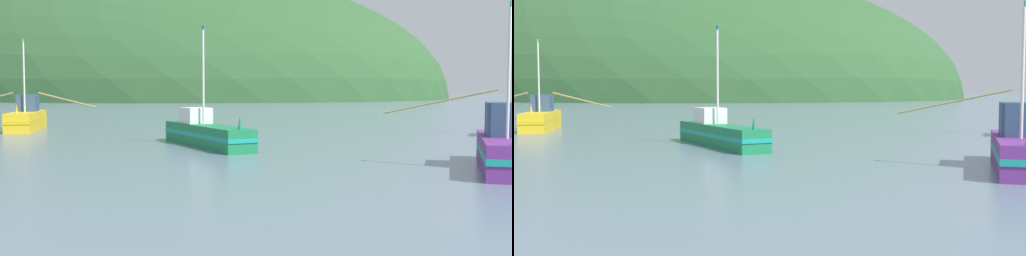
# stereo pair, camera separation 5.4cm
# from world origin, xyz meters

# --- Properties ---
(hill_far_center) EXTENTS (92.25, 73.80, 93.33)m
(hill_far_center) POSITION_xyz_m (-151.79, 214.69, 0.00)
(hill_far_center) COLOR #2D562D
(hill_far_center) RESTS_ON ground
(hill_mid_right) EXTENTS (167.86, 134.28, 73.75)m
(hill_mid_right) POSITION_xyz_m (-75.00, 175.23, 0.00)
(hill_mid_right) COLOR #2D562D
(hill_mid_right) RESTS_ON ground
(fishing_boat_yellow) EXTENTS (9.33, 7.96, 6.88)m
(fishing_boat_yellow) POSITION_xyz_m (-20.98, 40.74, 0.91)
(fishing_boat_yellow) COLOR gold
(fishing_boat_yellow) RESTS_ON ground
(fishing_boat_teal) EXTENTS (17.42, 12.16, 5.89)m
(fishing_boat_teal) POSITION_xyz_m (13.91, 46.28, 0.73)
(fishing_boat_teal) COLOR #147F84
(fishing_boat_teal) RESTS_ON ground
(fishing_boat_green) EXTENTS (7.94, 8.23, 6.75)m
(fishing_boat_green) POSITION_xyz_m (-3.15, 33.07, 0.73)
(fishing_boat_green) COLOR #197A47
(fishing_boat_green) RESTS_ON ground
(fishing_boat_purple) EXTENTS (1.90, 8.42, 6.60)m
(fishing_boat_purple) POSITION_xyz_m (12.13, 27.40, 0.89)
(fishing_boat_purple) COLOR #6B2D84
(fishing_boat_purple) RESTS_ON ground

